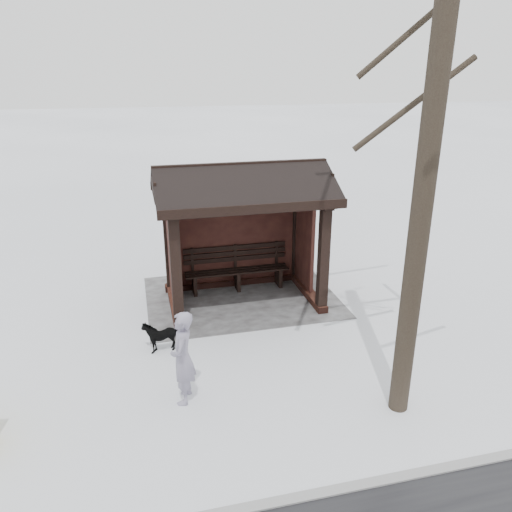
{
  "coord_description": "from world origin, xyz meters",
  "views": [
    {
      "loc": [
        2.13,
        9.82,
        4.87
      ],
      "look_at": [
        -0.1,
        0.8,
        1.35
      ],
      "focal_mm": 35.0,
      "sensor_mm": 36.0,
      "label": 1
    }
  ],
  "objects": [
    {
      "name": "dog",
      "position": [
        1.88,
        1.63,
        0.29
      ],
      "size": [
        0.72,
        0.41,
        0.57
      ],
      "primitive_type": "imported",
      "rotation": [
        0.0,
        0.0,
        1.73
      ],
      "color": "black",
      "rests_on": "ground"
    },
    {
      "name": "bus_shelter",
      "position": [
        0.0,
        -0.16,
        2.17
      ],
      "size": [
        3.6,
        2.4,
        3.09
      ],
      "color": "#341813",
      "rests_on": "ground"
    },
    {
      "name": "trampled_patch",
      "position": [
        0.0,
        -0.2,
        0.01
      ],
      "size": [
        4.2,
        3.2,
        0.02
      ],
      "primitive_type": "cube",
      "color": "gray",
      "rests_on": "ground"
    },
    {
      "name": "kerb",
      "position": [
        0.0,
        5.5,
        0.01
      ],
      "size": [
        120.0,
        0.15,
        0.06
      ],
      "primitive_type": "cube",
      "color": "gray",
      "rests_on": "ground"
    },
    {
      "name": "pedestrian",
      "position": [
        1.65,
        3.24,
        0.76
      ],
      "size": [
        0.49,
        0.63,
        1.51
      ],
      "primitive_type": "imported",
      "rotation": [
        0.0,
        0.0,
        1.31
      ],
      "color": "gray",
      "rests_on": "ground"
    },
    {
      "name": "ground",
      "position": [
        0.0,
        0.0,
        0.0
      ],
      "size": [
        120.0,
        120.0,
        0.0
      ],
      "primitive_type": "plane",
      "color": "white",
      "rests_on": "ground"
    }
  ]
}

